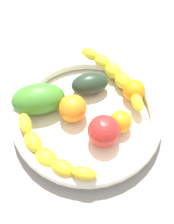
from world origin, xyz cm
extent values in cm
cube|color=gray|center=(0.00, 0.00, 1.50)|extent=(120.00, 120.00, 3.00)
cylinder|color=silver|center=(0.00, 0.00, 3.78)|extent=(33.18, 33.18, 1.57)
torus|color=silver|center=(0.00, 0.00, 5.98)|extent=(35.15, 35.15, 2.81)
ellipsoid|color=yellow|center=(-11.80, -2.12, 7.84)|extent=(3.44, 5.26, 2.67)
ellipsoid|color=yellow|center=(-10.84, -5.90, 7.35)|extent=(4.66, 5.67, 3.24)
ellipsoid|color=yellow|center=(-9.27, -9.47, 6.87)|extent=(5.68, 6.11, 3.82)
ellipsoid|color=yellow|center=(-7.14, -12.74, 6.87)|extent=(6.01, 6.20, 3.82)
ellipsoid|color=yellow|center=(-4.51, -15.61, 7.35)|extent=(5.79, 5.70, 3.24)
ellipsoid|color=yellow|center=(-1.43, -18.02, 7.84)|extent=(5.54, 4.91, 2.67)
ellipsoid|color=yellow|center=(13.69, 3.16, 8.53)|extent=(4.17, 5.98, 2.74)
ellipsoid|color=yellow|center=(11.86, 7.28, 7.60)|extent=(5.79, 6.44, 3.47)
ellipsoid|color=yellow|center=(9.04, 10.80, 6.67)|extent=(6.83, 6.80, 4.21)
ellipsoid|color=yellow|center=(5.40, 13.48, 7.60)|extent=(6.43, 5.67, 3.47)
ellipsoid|color=yellow|center=(1.21, 15.14, 8.53)|extent=(5.93, 3.98, 2.74)
sphere|color=orange|center=(3.25, -0.97, 7.84)|extent=(6.55, 6.55, 6.55)
sphere|color=orange|center=(-7.44, 2.64, 7.18)|extent=(5.23, 5.23, 5.23)
sphere|color=orange|center=(-11.58, -5.96, 7.30)|extent=(5.45, 5.45, 5.45)
ellipsoid|color=#428C2E|center=(11.22, -3.67, 8.17)|extent=(13.47, 9.34, 7.20)
sphere|color=red|center=(-3.48, 5.43, 8.17)|extent=(7.20, 7.20, 7.20)
ellipsoid|color=#243728|center=(-0.98, -8.41, 7.28)|extent=(9.93, 6.92, 5.42)
camera|label=1|loc=(1.39, 38.17, 66.00)|focal=48.95mm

